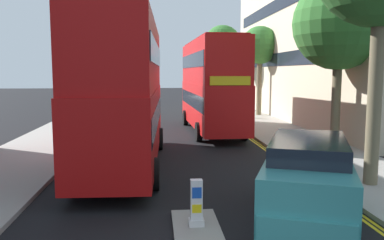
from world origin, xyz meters
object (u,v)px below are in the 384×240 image
(double_decker_bus_oncoming, at_px, (211,83))
(double_decker_bus_away, at_px, (125,90))
(taxi_minivan, at_px, (307,184))
(keep_left_bollard, at_px, (196,205))
(pedestrian_far, at_px, (238,107))

(double_decker_bus_oncoming, bearing_deg, double_decker_bus_away, -117.72)
(double_decker_bus_oncoming, xyz_separation_m, taxi_minivan, (0.18, -15.50, -1.96))
(keep_left_bollard, xyz_separation_m, double_decker_bus_oncoming, (2.47, 15.42, 2.42))
(keep_left_bollard, height_order, pedestrian_far, pedestrian_far)
(keep_left_bollard, height_order, taxi_minivan, taxi_minivan)
(pedestrian_far, bearing_deg, double_decker_bus_oncoming, -115.59)
(pedestrian_far, bearing_deg, keep_left_bollard, -104.23)
(double_decker_bus_away, distance_m, pedestrian_far, 17.11)
(taxi_minivan, bearing_deg, double_decker_bus_away, 125.28)
(double_decker_bus_oncoming, bearing_deg, taxi_minivan, -89.35)
(double_decker_bus_oncoming, xyz_separation_m, pedestrian_far, (3.07, 6.41, -2.04))
(double_decker_bus_oncoming, distance_m, taxi_minivan, 15.63)
(keep_left_bollard, relative_size, double_decker_bus_oncoming, 0.10)
(double_decker_bus_away, relative_size, double_decker_bus_oncoming, 1.00)
(taxi_minivan, height_order, pedestrian_far, taxi_minivan)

